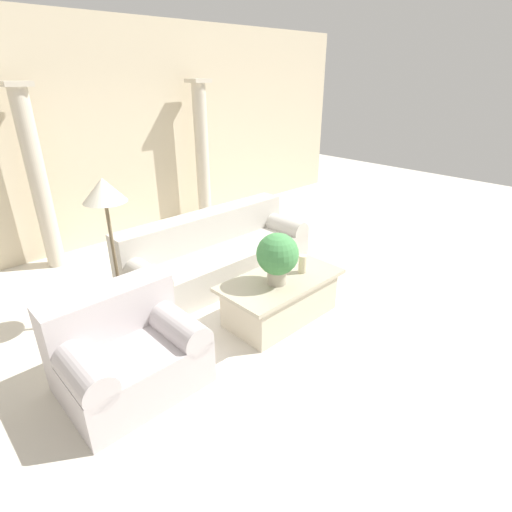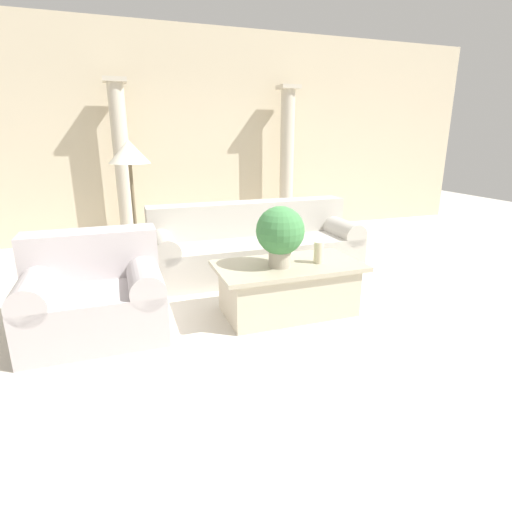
% 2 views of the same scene
% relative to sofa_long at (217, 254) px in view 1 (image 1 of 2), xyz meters
% --- Properties ---
extents(ground_plane, '(16.00, 16.00, 0.00)m').
position_rel_sofa_long_xyz_m(ground_plane, '(-0.14, -0.82, -0.33)').
color(ground_plane, silver).
extents(wall_back, '(10.00, 0.06, 3.20)m').
position_rel_sofa_long_xyz_m(wall_back, '(-0.14, 2.20, 1.27)').
color(wall_back, beige).
rests_on(wall_back, ground_plane).
extents(sofa_long, '(2.48, 0.88, 0.82)m').
position_rel_sofa_long_xyz_m(sofa_long, '(0.00, 0.00, 0.00)').
color(sofa_long, '#B7B2A8').
rests_on(sofa_long, ground_plane).
extents(loveseat, '(1.10, 0.88, 0.82)m').
position_rel_sofa_long_xyz_m(loveseat, '(-1.79, -1.03, 0.01)').
color(loveseat, '#BEB5B6').
rests_on(loveseat, ground_plane).
extents(coffee_table, '(1.34, 0.71, 0.48)m').
position_rel_sofa_long_xyz_m(coffee_table, '(-0.10, -1.23, -0.09)').
color(coffee_table, beige).
rests_on(coffee_table, ground_plane).
extents(potted_plant, '(0.43, 0.43, 0.54)m').
position_rel_sofa_long_xyz_m(potted_plant, '(-0.21, -1.27, 0.46)').
color(potted_plant, '#B2A893').
rests_on(potted_plant, coffee_table).
extents(pillar_candle, '(0.09, 0.09, 0.20)m').
position_rel_sofa_long_xyz_m(pillar_candle, '(0.17, -1.29, 0.25)').
color(pillar_candle, beige).
rests_on(pillar_candle, coffee_table).
extents(floor_lamp, '(0.41, 0.41, 1.56)m').
position_rel_sofa_long_xyz_m(floor_lamp, '(-1.37, -0.09, 1.03)').
color(floor_lamp, brown).
rests_on(floor_lamp, ground_plane).
extents(column_left, '(0.32, 0.32, 2.37)m').
position_rel_sofa_long_xyz_m(column_left, '(-1.40, 1.84, 0.88)').
color(column_left, beige).
rests_on(column_left, ground_plane).
extents(column_right, '(0.32, 0.32, 2.37)m').
position_rel_sofa_long_xyz_m(column_right, '(1.20, 1.84, 0.88)').
color(column_right, beige).
rests_on(column_right, ground_plane).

